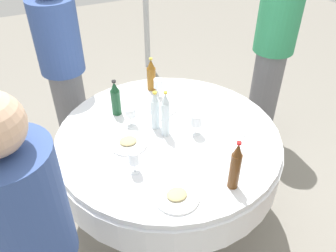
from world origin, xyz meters
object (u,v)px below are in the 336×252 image
(bottle_amber_near, at_px, (151,75))
(person_south, at_px, (37,246))
(wine_glass_near, at_px, (130,113))
(person_left, at_px, (272,53))
(plate_north, at_px, (128,143))
(wine_glass_outer, at_px, (158,84))
(wine_glass_front, at_px, (196,121))
(plate_rear, at_px, (177,196))
(person_east, at_px, (64,73))
(wine_glass_west, at_px, (134,159))
(bottle_brown_left, at_px, (235,167))
(bottle_dark_green_front, at_px, (116,99))
(bottle_clear_south, at_px, (166,115))
(bottle_clear_east, at_px, (155,111))
(dining_table, at_px, (168,150))

(bottle_amber_near, distance_m, person_south, 1.53)
(wine_glass_near, height_order, person_left, person_left)
(bottle_amber_near, relative_size, plate_north, 1.10)
(wine_glass_near, distance_m, wine_glass_outer, 0.39)
(person_left, bearing_deg, wine_glass_front, -83.40)
(plate_rear, height_order, person_east, person_east)
(plate_rear, bearing_deg, wine_glass_west, 115.45)
(person_south, bearing_deg, bottle_brown_left, -122.36)
(bottle_dark_green_front, xyz_separation_m, wine_glass_near, (0.04, -0.17, -0.02))
(person_left, bearing_deg, person_south, -84.64)
(bottle_dark_green_front, xyz_separation_m, bottle_amber_near, (0.35, 0.20, -0.00))
(wine_glass_west, distance_m, person_south, 0.67)
(wine_glass_near, distance_m, plate_north, 0.22)
(wine_glass_west, relative_size, person_left, 0.09)
(bottle_amber_near, bearing_deg, bottle_clear_south, -103.63)
(bottle_clear_east, xyz_separation_m, wine_glass_near, (-0.14, 0.09, -0.03))
(person_east, relative_size, person_south, 0.99)
(bottle_amber_near, height_order, wine_glass_front, bottle_amber_near)
(wine_glass_west, bearing_deg, plate_rear, -64.55)
(bottle_amber_near, bearing_deg, plate_rear, -106.03)
(bottle_dark_green_front, bearing_deg, person_left, 4.72)
(bottle_clear_south, height_order, plate_rear, bottle_clear_south)
(bottle_clear_south, relative_size, plate_rear, 1.33)
(dining_table, bearing_deg, wine_glass_near, 135.24)
(bottle_dark_green_front, bearing_deg, wine_glass_west, -98.66)
(bottle_brown_left, xyz_separation_m, person_south, (-1.02, -0.02, -0.04))
(bottle_clear_east, height_order, bottle_clear_south, bottle_clear_south)
(bottle_amber_near, relative_size, wine_glass_near, 1.93)
(bottle_clear_south, xyz_separation_m, bottle_dark_green_front, (-0.21, 0.36, -0.03))
(dining_table, relative_size, bottle_dark_green_front, 5.64)
(wine_glass_near, xyz_separation_m, wine_glass_outer, (0.31, 0.24, 0.01))
(bottle_dark_green_front, height_order, person_east, person_east)
(wine_glass_outer, xyz_separation_m, person_left, (1.08, 0.05, 0.01))
(bottle_brown_left, distance_m, wine_glass_near, 0.82)
(bottle_clear_south, relative_size, person_east, 0.20)
(person_left, bearing_deg, bottle_amber_near, -116.07)
(wine_glass_west, xyz_separation_m, person_south, (-0.57, -0.35, 0.01))
(wine_glass_near, bearing_deg, person_south, -132.16)
(bottle_brown_left, xyz_separation_m, plate_north, (-0.40, 0.58, -0.13))
(wine_glass_west, bearing_deg, bottle_amber_near, 61.11)
(person_south, bearing_deg, plate_north, -79.61)
(bottle_brown_left, relative_size, person_left, 0.19)
(bottle_clear_east, height_order, bottle_dark_green_front, bottle_clear_east)
(dining_table, distance_m, person_east, 1.07)
(wine_glass_near, xyz_separation_m, person_left, (1.39, 0.29, 0.03))
(dining_table, distance_m, bottle_dark_green_front, 0.50)
(person_east, bearing_deg, bottle_brown_left, -95.21)
(wine_glass_near, bearing_deg, plate_rear, -90.06)
(plate_rear, distance_m, plate_north, 0.53)
(wine_glass_front, distance_m, person_south, 1.17)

